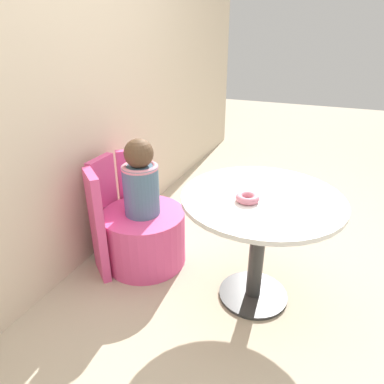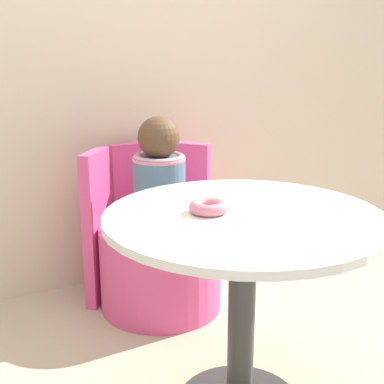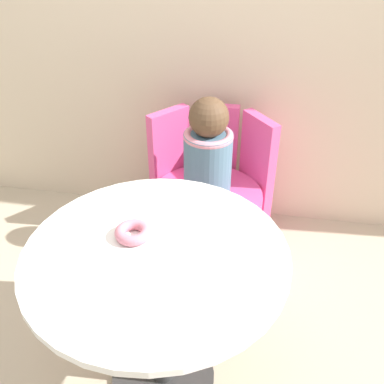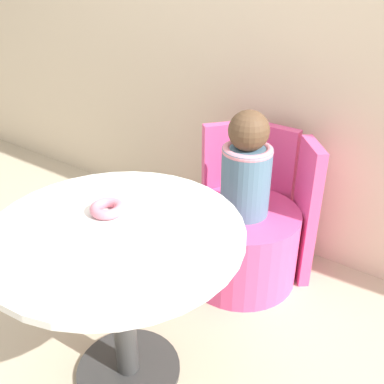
{
  "view_description": "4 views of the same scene",
  "coord_description": "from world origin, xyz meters",
  "px_view_note": "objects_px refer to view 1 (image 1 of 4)",
  "views": [
    {
      "loc": [
        -1.49,
        -0.3,
        1.41
      ],
      "look_at": [
        0.19,
        0.41,
        0.54
      ],
      "focal_mm": 32.0,
      "sensor_mm": 36.0,
      "label": 1
    },
    {
      "loc": [
        -0.73,
        -1.27,
        1.12
      ],
      "look_at": [
        0.1,
        0.36,
        0.62
      ],
      "focal_mm": 50.0,
      "sensor_mm": 36.0,
      "label": 2
    },
    {
      "loc": [
        0.36,
        -1.02,
        1.58
      ],
      "look_at": [
        0.12,
        0.35,
        0.63
      ],
      "focal_mm": 42.0,
      "sensor_mm": 36.0,
      "label": 3
    },
    {
      "loc": [
        0.96,
        -0.85,
        1.43
      ],
      "look_at": [
        0.1,
        0.35,
        0.63
      ],
      "focal_mm": 42.0,
      "sensor_mm": 36.0,
      "label": 4
    }
  ],
  "objects_px": {
    "round_table": "(260,220)",
    "child_figure": "(141,180)",
    "donut": "(247,198)",
    "tub_chair": "(145,237)"
  },
  "relations": [
    {
      "from": "round_table",
      "to": "child_figure",
      "type": "bearing_deg",
      "value": 85.7
    },
    {
      "from": "tub_chair",
      "to": "donut",
      "type": "xyz_separation_m",
      "value": [
        -0.14,
        -0.69,
        0.49
      ]
    },
    {
      "from": "child_figure",
      "to": "donut",
      "type": "height_order",
      "value": "child_figure"
    },
    {
      "from": "round_table",
      "to": "child_figure",
      "type": "xyz_separation_m",
      "value": [
        0.06,
        0.75,
        0.08
      ]
    },
    {
      "from": "child_figure",
      "to": "donut",
      "type": "distance_m",
      "value": 0.71
    },
    {
      "from": "round_table",
      "to": "tub_chair",
      "type": "relative_size",
      "value": 1.56
    },
    {
      "from": "round_table",
      "to": "child_figure",
      "type": "height_order",
      "value": "child_figure"
    },
    {
      "from": "tub_chair",
      "to": "child_figure",
      "type": "bearing_deg",
      "value": -90.0
    },
    {
      "from": "donut",
      "to": "round_table",
      "type": "bearing_deg",
      "value": -32.95
    },
    {
      "from": "child_figure",
      "to": "round_table",
      "type": "bearing_deg",
      "value": -94.3
    }
  ]
}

